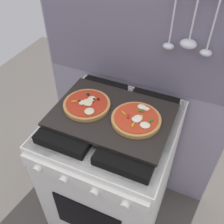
% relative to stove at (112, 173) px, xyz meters
% --- Properties ---
extents(ground_plane, '(4.00, 4.00, 0.00)m').
position_rel_stove_xyz_m(ground_plane, '(0.00, 0.00, -0.45)').
color(ground_plane, '#4C4742').
extents(kitchen_backsplash, '(1.10, 0.09, 1.55)m').
position_rel_stove_xyz_m(kitchen_backsplash, '(0.00, 0.34, 0.34)').
color(kitchen_backsplash, gray).
rests_on(kitchen_backsplash, ground_plane).
extents(stove, '(0.60, 0.64, 0.90)m').
position_rel_stove_xyz_m(stove, '(0.00, 0.00, 0.00)').
color(stove, white).
rests_on(stove, ground_plane).
extents(baking_tray, '(0.54, 0.38, 0.02)m').
position_rel_stove_xyz_m(baking_tray, '(0.00, 0.00, 0.46)').
color(baking_tray, black).
rests_on(baking_tray, stove).
extents(pizza_left, '(0.22, 0.22, 0.03)m').
position_rel_stove_xyz_m(pizza_left, '(-0.13, 0.00, 0.48)').
color(pizza_left, '#C18947').
rests_on(pizza_left, baking_tray).
extents(pizza_right, '(0.22, 0.22, 0.03)m').
position_rel_stove_xyz_m(pizza_right, '(0.12, 0.00, 0.48)').
color(pizza_right, '#C18947').
rests_on(pizza_right, baking_tray).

